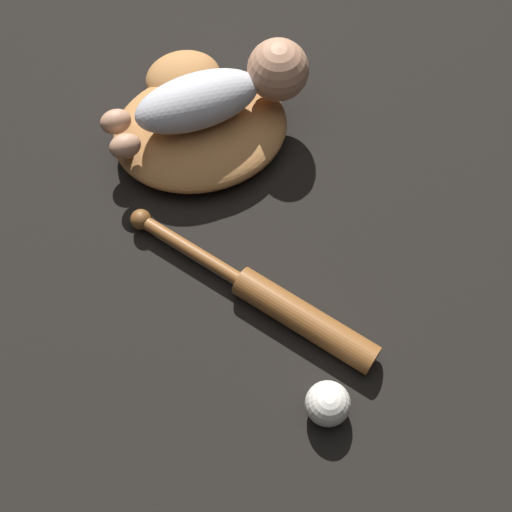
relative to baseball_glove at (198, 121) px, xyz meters
The scene contains 5 objects.
ground_plane 0.07m from the baseball_glove, 71.50° to the right, with size 6.00×6.00×0.00m, color black.
baseball_glove is the anchor object (origin of this frame).
baby_figure 0.10m from the baseball_glove, 36.99° to the right, with size 0.38×0.18×0.11m.
baseball_bat 0.39m from the baseball_glove, 102.66° to the right, with size 0.22×0.46×0.05m.
baseball 0.58m from the baseball_glove, 102.29° to the right, with size 0.07×0.07×0.07m.
Camera 1 is at (-0.39, -0.69, 1.11)m, focal length 50.00 mm.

